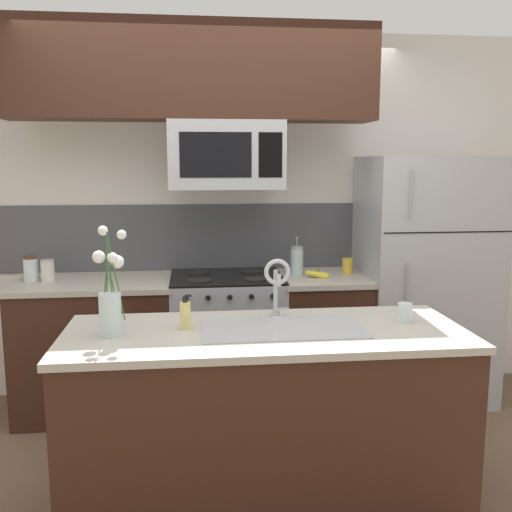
{
  "coord_description": "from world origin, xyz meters",
  "views": [
    {
      "loc": [
        -0.23,
        -2.91,
        1.68
      ],
      "look_at": [
        0.13,
        0.27,
        1.16
      ],
      "focal_mm": 40.0,
      "sensor_mm": 36.0,
      "label": 1
    }
  ],
  "objects": [
    {
      "name": "coffee_tin",
      "position": [
        0.86,
        0.95,
        0.97
      ],
      "size": [
        0.08,
        0.08,
        0.11
      ],
      "primitive_type": "cylinder",
      "color": "gold",
      "rests_on": "back_counter_right"
    },
    {
      "name": "microwave",
      "position": [
        0.0,
        0.88,
        1.73
      ],
      "size": [
        0.74,
        0.4,
        0.44
      ],
      "color": "#A8AAAF"
    },
    {
      "name": "spare_glass",
      "position": [
        0.8,
        -0.3,
        0.96
      ],
      "size": [
        0.07,
        0.07,
        0.1
      ],
      "color": "silver",
      "rests_on": "island_counter"
    },
    {
      "name": "storage_jar_medium",
      "position": [
        -1.18,
        0.91,
        0.98
      ],
      "size": [
        0.09,
        0.09,
        0.14
      ],
      "color": "silver",
      "rests_on": "back_counter_left"
    },
    {
      "name": "upper_cabinet_band",
      "position": [
        -0.21,
        0.85,
        2.25
      ],
      "size": [
        2.36,
        0.34,
        0.6
      ],
      "primitive_type": "cube",
      "color": "#381E14"
    },
    {
      "name": "splash_band",
      "position": [
        0.0,
        1.22,
        1.15
      ],
      "size": [
        3.37,
        0.01,
        0.48
      ],
      "primitive_type": "cube",
      "color": "#4C4C51",
      "rests_on": "rear_partition"
    },
    {
      "name": "storage_jar_tall",
      "position": [
        -1.29,
        0.93,
        0.99
      ],
      "size": [
        0.09,
        0.09,
        0.17
      ],
      "color": "silver",
      "rests_on": "back_counter_left"
    },
    {
      "name": "rear_partition",
      "position": [
        0.3,
        1.28,
        1.3
      ],
      "size": [
        5.2,
        0.1,
        2.6
      ],
      "primitive_type": "cube",
      "color": "silver",
      "rests_on": "ground"
    },
    {
      "name": "back_counter_right",
      "position": [
        0.67,
        0.9,
        0.46
      ],
      "size": [
        0.61,
        0.65,
        0.91
      ],
      "color": "#381E14",
      "rests_on": "ground"
    },
    {
      "name": "sink_faucet",
      "position": [
        0.19,
        -0.16,
        1.11
      ],
      "size": [
        0.14,
        0.14,
        0.31
      ],
      "color": "#B7BABF",
      "rests_on": "island_counter"
    },
    {
      "name": "banana_bunch",
      "position": [
        0.62,
        0.84,
        0.93
      ],
      "size": [
        0.19,
        0.12,
        0.08
      ],
      "color": "yellow",
      "rests_on": "back_counter_right"
    },
    {
      "name": "stove_range",
      "position": [
        0.0,
        0.9,
        0.46
      ],
      "size": [
        0.76,
        0.64,
        0.93
      ],
      "color": "#A8AAAF",
      "rests_on": "ground"
    },
    {
      "name": "dish_soap_bottle",
      "position": [
        -0.27,
        -0.29,
        0.98
      ],
      "size": [
        0.06,
        0.05,
        0.16
      ],
      "color": "#DBCC75",
      "rests_on": "island_counter"
    },
    {
      "name": "flower_vase",
      "position": [
        -0.6,
        -0.36,
        1.06
      ],
      "size": [
        0.15,
        0.11,
        0.5
      ],
      "color": "silver",
      "rests_on": "island_counter"
    },
    {
      "name": "ground_plane",
      "position": [
        0.0,
        0.0,
        0.0
      ],
      "size": [
        10.0,
        10.0,
        0.0
      ],
      "primitive_type": "plane",
      "color": "brown"
    },
    {
      "name": "french_press",
      "position": [
        0.5,
        0.96,
        1.01
      ],
      "size": [
        0.09,
        0.09,
        0.27
      ],
      "color": "silver",
      "rests_on": "back_counter_right"
    },
    {
      "name": "back_counter_left",
      "position": [
        -0.89,
        0.9,
        0.46
      ],
      "size": [
        1.04,
        0.65,
        0.91
      ],
      "color": "#381E14",
      "rests_on": "ground"
    },
    {
      "name": "kitchen_sink",
      "position": [
        0.19,
        -0.35,
        0.84
      ],
      "size": [
        0.76,
        0.39,
        0.16
      ],
      "color": "#ADAFB5",
      "rests_on": "island_counter"
    },
    {
      "name": "refrigerator",
      "position": [
        1.41,
        0.92,
        0.86
      ],
      "size": [
        0.89,
        0.74,
        1.73
      ],
      "color": "#A8AAAF",
      "rests_on": "ground"
    },
    {
      "name": "island_counter",
      "position": [
        0.11,
        -0.35,
        0.46
      ],
      "size": [
        1.89,
        0.74,
        0.91
      ],
      "color": "#381E14",
      "rests_on": "ground"
    }
  ]
}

